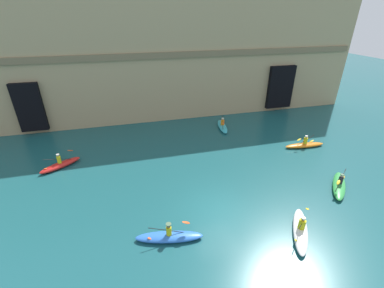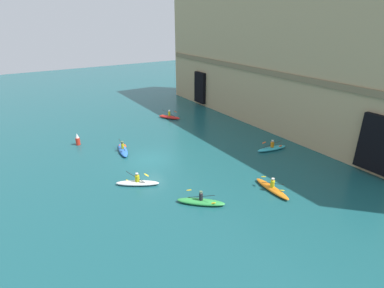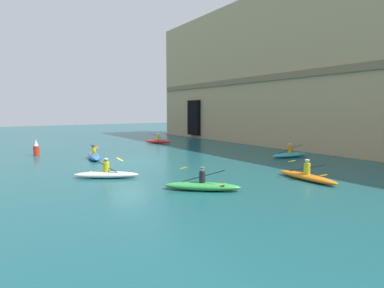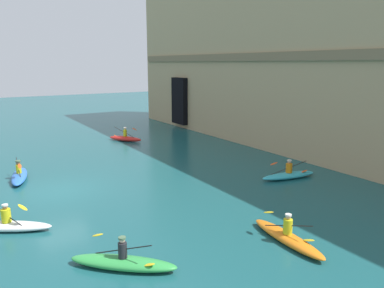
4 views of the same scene
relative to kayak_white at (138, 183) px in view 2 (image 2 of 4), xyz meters
name	(u,v)px [view 2 (image 2 of 4)]	position (x,y,z in m)	size (l,w,h in m)	color
ground_plane	(150,160)	(-3.71, 2.82, -0.22)	(120.00, 120.00, 0.00)	#195156
cliff_bluff	(294,63)	(-3.44, 21.51, 7.46)	(42.59, 7.89, 15.39)	tan
kayak_white	(138,183)	(0.00, 0.00, 0.00)	(2.51, 3.34, 1.17)	white
kayak_green	(201,202)	(4.99, 2.80, 0.00)	(2.94, 3.14, 1.07)	green
kayak_red	(169,117)	(-13.66, 10.40, 0.03)	(2.95, 2.34, 1.19)	red
kayak_blue	(123,150)	(-6.89, 1.35, 0.00)	(3.59, 1.49, 1.09)	blue
kayak_cyan	(272,148)	(0.99, 14.30, 0.00)	(1.32, 3.49, 1.08)	#33B2C6
kayak_orange	(272,188)	(6.48, 8.52, 0.00)	(3.63, 0.97, 1.10)	orange
marker_buoy	(78,140)	(-11.12, -2.03, 0.38)	(0.45, 0.45, 1.29)	red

